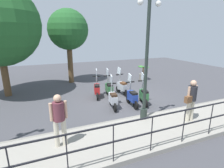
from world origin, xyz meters
name	(u,v)px	position (x,y,z in m)	size (l,w,h in m)	color
ground_plane	(122,100)	(0.00, 0.00, 0.00)	(28.00, 28.00, 0.00)	#424247
promenade_walkway	(160,128)	(-3.15, 0.00, 0.07)	(2.20, 20.00, 0.15)	gray
fence_railing	(184,120)	(-4.20, 0.00, 0.89)	(0.04, 16.03, 1.07)	black
lamp_post_near	(146,65)	(-2.40, 0.23, 2.24)	(0.26, 0.90, 4.69)	#232D28
pedestrian_with_bag	(191,98)	(-3.23, -1.25, 1.08)	(0.36, 0.64, 1.59)	beige
pedestrian_distant	(59,117)	(-2.97, 3.44, 1.08)	(0.34, 0.49, 1.59)	beige
tree_distant	(68,30)	(4.76, 1.81, 3.62)	(2.70, 2.70, 5.01)	brown
potted_palm	(143,74)	(3.42, -3.40, 0.45)	(1.06, 0.66, 1.05)	slate
scooter_near_0	(144,95)	(-0.86, -0.74, 0.48)	(1.21, 0.53, 1.54)	black
scooter_near_1	(132,97)	(-0.85, -0.10, 0.48)	(1.23, 0.44, 1.54)	black
scooter_near_2	(113,98)	(-0.73, 0.84, 0.48)	(1.23, 0.47, 1.54)	black
scooter_far_0	(122,87)	(0.86, -0.39, 0.48)	(1.23, 0.44, 1.54)	black
scooter_far_1	(109,88)	(0.83, 0.42, 0.48)	(1.23, 0.44, 1.54)	black
scooter_far_2	(97,89)	(0.94, 1.08, 0.48)	(1.21, 0.53, 1.54)	black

